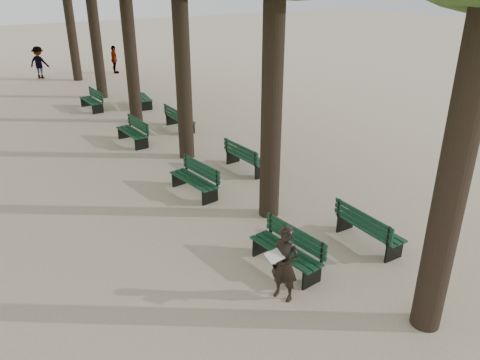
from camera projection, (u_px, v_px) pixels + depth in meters
ground at (293, 292)px, 9.42m from camera, size 120.00×120.00×0.00m
bench_left_0 at (285, 258)px, 10.07m from camera, size 0.78×1.85×0.92m
bench_left_1 at (194, 185)px, 13.50m from camera, size 0.80×1.86×0.92m
bench_left_2 at (133, 137)px, 17.51m from camera, size 0.70×1.84×0.92m
bench_left_3 at (92, 104)px, 21.84m from camera, size 0.69×1.83×0.92m
bench_right_0 at (369, 234)px, 10.99m from camera, size 0.58×1.80×0.92m
bench_right_1 at (247, 162)px, 15.14m from camera, size 0.70×1.84×0.92m
bench_right_2 at (180, 123)px, 19.13m from camera, size 0.60×1.81×0.92m
bench_right_3 at (143, 101)px, 22.40m from camera, size 0.81×1.86×0.92m
man_with_map at (285, 264)px, 8.95m from camera, size 0.71×0.71×1.58m
pedestrian_c at (114, 60)px, 29.61m from camera, size 0.48×1.04×1.72m
pedestrian_b at (39, 63)px, 28.14m from camera, size 1.17×1.09×1.89m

